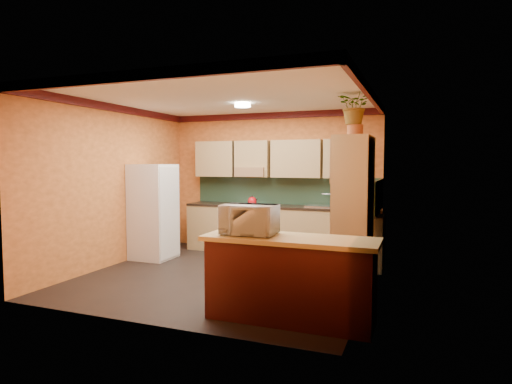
{
  "coord_description": "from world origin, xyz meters",
  "views": [
    {
      "loc": [
        2.72,
        -5.85,
        1.74
      ],
      "look_at": [
        0.29,
        0.45,
        1.27
      ],
      "focal_mm": 30.0,
      "sensor_mm": 36.0,
      "label": 1
    }
  ],
  "objects_px": {
    "stove": "(248,228)",
    "base_cabinets_back": "(279,231)",
    "fridge": "(153,212)",
    "pantry": "(353,211)",
    "microwave": "(249,219)",
    "breakfast_bar": "(290,281)"
  },
  "relations": [
    {
      "from": "stove",
      "to": "base_cabinets_back",
      "type": "bearing_deg",
      "value": 0.0
    },
    {
      "from": "stove",
      "to": "fridge",
      "type": "distance_m",
      "value": 1.85
    },
    {
      "from": "base_cabinets_back",
      "to": "pantry",
      "type": "xyz_separation_m",
      "value": [
        1.61,
        -1.58,
        0.61
      ]
    },
    {
      "from": "base_cabinets_back",
      "to": "microwave",
      "type": "relative_size",
      "value": 6.05
    },
    {
      "from": "stove",
      "to": "microwave",
      "type": "bearing_deg",
      "value": -67.72
    },
    {
      "from": "base_cabinets_back",
      "to": "breakfast_bar",
      "type": "height_order",
      "value": "same"
    },
    {
      "from": "base_cabinets_back",
      "to": "fridge",
      "type": "xyz_separation_m",
      "value": [
        -1.99,
        -1.19,
        0.41
      ]
    },
    {
      "from": "stove",
      "to": "microwave",
      "type": "distance_m",
      "value": 3.57
    },
    {
      "from": "breakfast_bar",
      "to": "pantry",
      "type": "bearing_deg",
      "value": 75.5
    },
    {
      "from": "fridge",
      "to": "pantry",
      "type": "distance_m",
      "value": 3.63
    },
    {
      "from": "fridge",
      "to": "microwave",
      "type": "bearing_deg",
      "value": -37.35
    },
    {
      "from": "base_cabinets_back",
      "to": "fridge",
      "type": "distance_m",
      "value": 2.35
    },
    {
      "from": "breakfast_bar",
      "to": "base_cabinets_back",
      "type": "bearing_deg",
      "value": 109.99
    },
    {
      "from": "breakfast_bar",
      "to": "fridge",
      "type": "bearing_deg",
      "value": 147.04
    },
    {
      "from": "stove",
      "to": "microwave",
      "type": "height_order",
      "value": "microwave"
    },
    {
      "from": "stove",
      "to": "pantry",
      "type": "xyz_separation_m",
      "value": [
        2.24,
        -1.58,
        0.59
      ]
    },
    {
      "from": "fridge",
      "to": "pantry",
      "type": "bearing_deg",
      "value": -6.09
    },
    {
      "from": "microwave",
      "to": "base_cabinets_back",
      "type": "bearing_deg",
      "value": 100.18
    },
    {
      "from": "fridge",
      "to": "microwave",
      "type": "height_order",
      "value": "fridge"
    },
    {
      "from": "stove",
      "to": "pantry",
      "type": "distance_m",
      "value": 2.8
    },
    {
      "from": "pantry",
      "to": "microwave",
      "type": "relative_size",
      "value": 3.48
    },
    {
      "from": "base_cabinets_back",
      "to": "breakfast_bar",
      "type": "relative_size",
      "value": 2.03
    }
  ]
}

